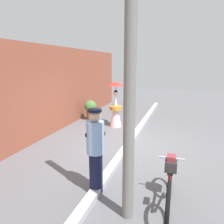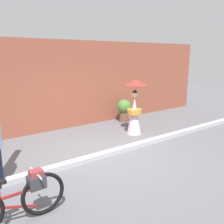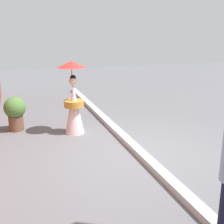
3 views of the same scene
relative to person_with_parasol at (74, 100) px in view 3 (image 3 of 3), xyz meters
The scene contains 4 objects.
ground_plane 2.18m from the person_with_parasol, 149.99° to the right, with size 30.00×30.00×0.00m, color slate.
sidewalk_curb 2.16m from the person_with_parasol, 149.99° to the right, with size 14.00×0.20×0.12m, color #B2B2B7.
person_with_parasol is the anchor object (origin of this frame).
potted_plant_by_door 1.58m from the person_with_parasol, 63.68° to the left, with size 0.57×0.55×0.88m.
Camera 3 is at (-5.17, 2.31, 2.49)m, focal length 46.63 mm.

